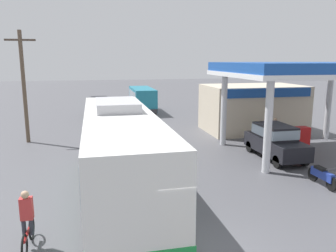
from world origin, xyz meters
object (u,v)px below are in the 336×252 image
coach_bus_main (120,156)px  motorcycle_parked_forecourt (322,176)px  pedestrian_by_shop (280,136)px  car_at_pump (275,140)px  pedestrian_near_pump (275,129)px  minibus_opposing_lane (142,98)px  cyclist_on_shoulder (27,222)px  car_trailing_behind_bus (99,106)px

coach_bus_main → motorcycle_parked_forecourt: size_ratio=6.13×
motorcycle_parked_forecourt → pedestrian_by_shop: pedestrian_by_shop is taller
car_at_pump → pedestrian_by_shop: (1.00, 1.15, -0.08)m
pedestrian_by_shop → car_at_pump: bearing=-131.2°
pedestrian_near_pump → coach_bus_main: bearing=-147.6°
car_at_pump → pedestrian_near_pump: (1.65, 2.87, -0.08)m
car_at_pump → pedestrian_near_pump: bearing=60.1°
minibus_opposing_lane → pedestrian_near_pump: minibus_opposing_lane is taller
coach_bus_main → minibus_opposing_lane: size_ratio=1.80×
car_at_pump → minibus_opposing_lane: size_ratio=0.69×
coach_bus_main → minibus_opposing_lane: (3.93, 21.07, -0.25)m
car_at_pump → minibus_opposing_lane: 18.05m
cyclist_on_shoulder → pedestrian_near_pump: (13.09, 9.38, 0.15)m
car_trailing_behind_bus → pedestrian_near_pump: bearing=-50.3°
motorcycle_parked_forecourt → pedestrian_near_pump: size_ratio=1.08×
car_trailing_behind_bus → cyclist_on_shoulder: bearing=-96.4°
cyclist_on_shoulder → pedestrian_near_pump: size_ratio=1.10×
coach_bus_main → car_at_pump: bearing=22.9°
coach_bus_main → pedestrian_near_pump: coach_bus_main is taller
pedestrian_near_pump → car_trailing_behind_bus: bearing=129.7°
car_at_pump → car_trailing_behind_bus: size_ratio=1.00×
coach_bus_main → motorcycle_parked_forecourt: coach_bus_main is taller
motorcycle_parked_forecourt → car_trailing_behind_bus: size_ratio=0.43×
car_at_pump → cyclist_on_shoulder: car_at_pump is taller
car_at_pump → minibus_opposing_lane: minibus_opposing_lane is taller
cyclist_on_shoulder → pedestrian_by_shop: size_ratio=1.10×
motorcycle_parked_forecourt → minibus_opposing_lane: bearing=101.7°
pedestrian_by_shop → motorcycle_parked_forecourt: bearing=-102.5°
car_trailing_behind_bus → motorcycle_parked_forecourt: bearing=-66.0°
cyclist_on_shoulder → coach_bus_main: bearing=45.2°
motorcycle_parked_forecourt → car_trailing_behind_bus: bearing=114.0°
pedestrian_by_shop → minibus_opposing_lane: bearing=109.1°
car_at_pump → pedestrian_near_pump: size_ratio=2.53×
car_trailing_behind_bus → car_at_pump: bearing=-60.2°
cyclist_on_shoulder → car_trailing_behind_bus: bearing=83.6°
minibus_opposing_lane → car_at_pump: bearing=-75.1°
car_at_pump → motorcycle_parked_forecourt: size_ratio=2.33×
cyclist_on_shoulder → motorcycle_parked_forecourt: (11.27, 2.39, -0.34)m
pedestrian_by_shop → car_trailing_behind_bus: bearing=124.5°
coach_bus_main → car_trailing_behind_bus: coach_bus_main is taller
coach_bus_main → minibus_opposing_lane: coach_bus_main is taller
cyclist_on_shoulder → car_trailing_behind_bus: car_trailing_behind_bus is taller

